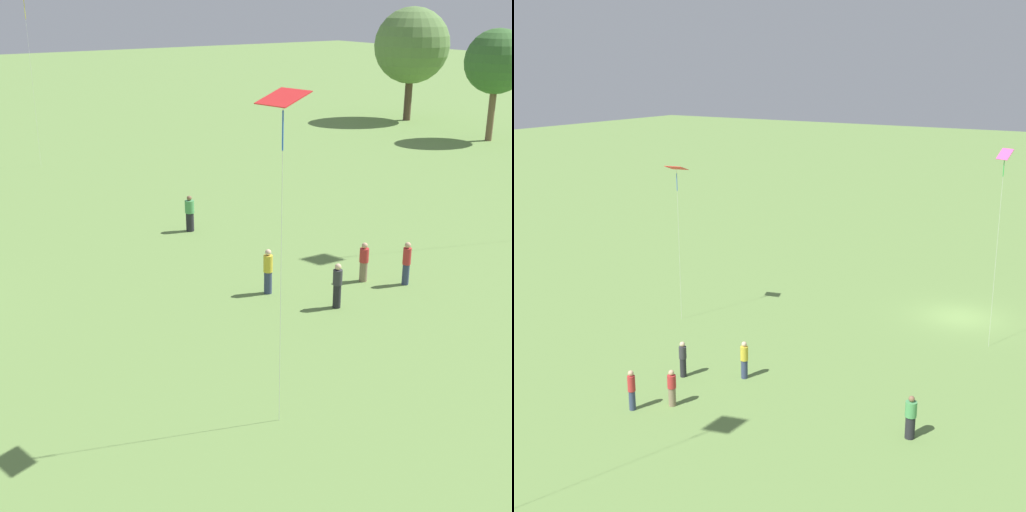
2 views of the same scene
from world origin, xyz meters
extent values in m
cylinder|color=brown|center=(-20.64, 46.55, 2.06)|extent=(0.66, 0.66, 4.11)
sphere|color=#5B7F42|center=(-20.64, 46.55, 6.60)|extent=(6.62, 6.62, 6.62)
cylinder|color=brown|center=(-9.98, 44.98, 2.11)|extent=(0.52, 0.52, 4.22)
sphere|color=#38662D|center=(-9.98, 44.98, 6.05)|extent=(4.88, 4.88, 4.88)
cylinder|color=#232328|center=(-2.53, 14.39, 0.46)|extent=(0.54, 0.54, 0.91)
cylinder|color=#4C9956|center=(-2.53, 14.39, 1.22)|extent=(0.63, 0.63, 0.61)
sphere|color=brown|center=(-2.53, 14.39, 1.65)|extent=(0.24, 0.24, 0.24)
cylinder|color=#333D5B|center=(8.16, 18.28, 0.43)|extent=(0.36, 0.36, 0.85)
cylinder|color=#B72D2D|center=(8.16, 18.28, 1.19)|extent=(0.42, 0.42, 0.67)
sphere|color=tan|center=(8.16, 18.28, 1.64)|extent=(0.24, 0.24, 0.24)
cylinder|color=#232328|center=(8.40, 14.59, 0.45)|extent=(0.36, 0.36, 0.90)
cylinder|color=#333338|center=(8.40, 14.59, 1.19)|extent=(0.42, 0.42, 0.57)
sphere|color=beige|center=(8.40, 14.59, 1.59)|extent=(0.24, 0.24, 0.24)
cylinder|color=#333D5B|center=(5.92, 13.24, 0.44)|extent=(0.30, 0.30, 0.88)
cylinder|color=gold|center=(5.92, 13.24, 1.21)|extent=(0.36, 0.36, 0.66)
sphere|color=beige|center=(5.92, 13.24, 1.66)|extent=(0.24, 0.24, 0.24)
cylinder|color=#847056|center=(6.98, 17.12, 0.41)|extent=(0.34, 0.34, 0.82)
cylinder|color=#B72D2D|center=(6.98, 17.12, 1.10)|extent=(0.40, 0.40, 0.56)
sphere|color=tan|center=(6.98, 17.12, 1.50)|extent=(0.24, 0.24, 0.24)
cylinder|color=yellow|center=(-20.45, 12.65, 10.04)|extent=(0.04, 0.04, 1.36)
cylinder|color=silver|center=(-20.45, 12.65, 5.54)|extent=(0.01, 0.01, 11.08)
cube|color=red|center=(13.31, 8.60, 8.58)|extent=(1.15, 1.12, 0.30)
cylinder|color=blue|center=(13.31, 8.60, 7.82)|extent=(0.04, 0.04, 0.93)
cylinder|color=silver|center=(13.31, 8.60, 4.29)|extent=(0.01, 0.01, 8.58)
camera|label=1|loc=(26.79, -0.95, 10.77)|focal=50.00mm
camera|label=2|loc=(-10.99, 38.22, 13.97)|focal=50.00mm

